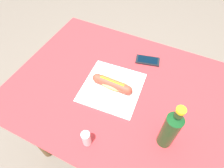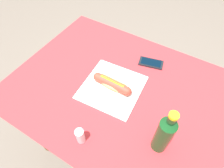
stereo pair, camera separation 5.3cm
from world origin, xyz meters
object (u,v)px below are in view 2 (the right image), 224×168
(soda_bottle, at_px, (164,134))
(cell_phone, at_px, (151,63))
(salt_shaker, at_px, (80,136))
(hot_dog, at_px, (112,84))

(soda_bottle, bearing_deg, cell_phone, 117.82)
(soda_bottle, distance_m, salt_shaker, 0.33)
(hot_dog, distance_m, salt_shaker, 0.30)
(hot_dog, distance_m, cell_phone, 0.27)
(hot_dog, height_order, soda_bottle, soda_bottle)
(cell_phone, xyz_separation_m, salt_shaker, (-0.07, -0.56, 0.03))
(cell_phone, distance_m, soda_bottle, 0.48)
(cell_phone, relative_size, soda_bottle, 0.56)
(cell_phone, bearing_deg, salt_shaker, -97.07)
(soda_bottle, height_order, salt_shaker, soda_bottle)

